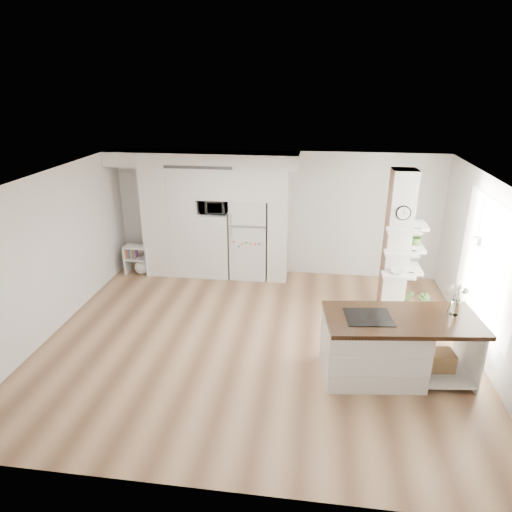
{
  "coord_description": "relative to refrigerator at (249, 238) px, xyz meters",
  "views": [
    {
      "loc": [
        0.87,
        -6.52,
        4.08
      ],
      "look_at": [
        -0.14,
        0.9,
        1.17
      ],
      "focal_mm": 32.0,
      "sensor_mm": 36.0,
      "label": 1
    }
  ],
  "objects": [
    {
      "name": "bookshelf",
      "position": [
        -2.45,
        -0.24,
        -0.59
      ],
      "size": [
        0.56,
        0.34,
        0.65
      ],
      "rotation": [
        0.0,
        0.0,
        -0.04
      ],
      "color": "white",
      "rests_on": "floor"
    },
    {
      "name": "floor",
      "position": [
        0.53,
        -2.68,
        -0.88
      ],
      "size": [
        7.0,
        6.0,
        0.01
      ],
      "primitive_type": "cube",
      "color": "tan",
      "rests_on": "ground"
    },
    {
      "name": "shelf_plant",
      "position": [
        3.15,
        -1.38,
        0.65
      ],
      "size": [
        0.27,
        0.23,
        0.3
      ],
      "primitive_type": "imported",
      "color": "#406A2A",
      "rests_on": "column"
    },
    {
      "name": "floor_plant_a",
      "position": [
        3.17,
        -1.26,
        -0.66
      ],
      "size": [
        0.26,
        0.22,
        0.44
      ],
      "primitive_type": "imported",
      "rotation": [
        0.0,
        0.0,
        -0.1
      ],
      "color": "#406A2A",
      "rests_on": "floor"
    },
    {
      "name": "microwave",
      "position": [
        -0.75,
        -0.06,
        0.69
      ],
      "size": [
        0.54,
        0.37,
        0.3
      ],
      "primitive_type": "imported",
      "color": "#2D2D2D",
      "rests_on": "cabinet_wall"
    },
    {
      "name": "refrigerator",
      "position": [
        0.0,
        0.0,
        0.0
      ],
      "size": [
        0.78,
        0.69,
        1.75
      ],
      "color": "silver",
      "rests_on": "floor"
    },
    {
      "name": "room",
      "position": [
        0.53,
        -2.68,
        0.98
      ],
      "size": [
        7.04,
        6.04,
        2.72
      ],
      "color": "white",
      "rests_on": "ground"
    },
    {
      "name": "window",
      "position": [
        4.0,
        -2.38,
        0.62
      ],
      "size": [
        0.0,
        2.4,
        2.4
      ],
      "primitive_type": "plane",
      "rotation": [
        1.57,
        0.0,
        -1.57
      ],
      "color": "white",
      "rests_on": "room"
    },
    {
      "name": "floor_plant_b",
      "position": [
        3.42,
        -1.39,
        -0.66
      ],
      "size": [
        0.31,
        0.31,
        0.43
      ],
      "primitive_type": "imported",
      "rotation": [
        0.0,
        0.0,
        -0.36
      ],
      "color": "#406A2A",
      "rests_on": "floor"
    },
    {
      "name": "pendant_light",
      "position": [
        2.23,
        -2.53,
        1.24
      ],
      "size": [
        0.12,
        0.12,
        0.1
      ],
      "primitive_type": "cylinder",
      "color": "white",
      "rests_on": "room"
    },
    {
      "name": "column",
      "position": [
        2.9,
        -1.55,
        0.48
      ],
      "size": [
        0.69,
        0.9,
        2.7
      ],
      "color": "silver",
      "rests_on": "floor"
    },
    {
      "name": "decor_bowl",
      "position": [
        2.82,
        -1.78,
        0.13
      ],
      "size": [
        0.22,
        0.22,
        0.05
      ],
      "primitive_type": "imported",
      "color": "white",
      "rests_on": "column"
    },
    {
      "name": "kitchen_island",
      "position": [
        2.43,
        -3.37,
        -0.38
      ],
      "size": [
        2.25,
        1.27,
        1.53
      ],
      "rotation": [
        0.0,
        0.0,
        0.12
      ],
      "color": "white",
      "rests_on": "floor"
    },
    {
      "name": "cabinet_wall",
      "position": [
        -0.92,
        -0.01,
        0.63
      ],
      "size": [
        4.0,
        0.71,
        2.7
      ],
      "color": "white",
      "rests_on": "floor"
    }
  ]
}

